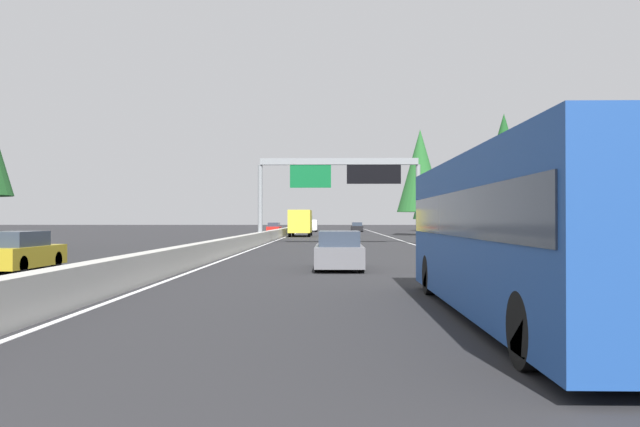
% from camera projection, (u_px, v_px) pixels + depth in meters
% --- Properties ---
extents(ground_plane, '(320.00, 320.00, 0.00)m').
position_uv_depth(ground_plane, '(279.00, 239.00, 63.25)').
color(ground_plane, '#262628').
extents(median_barrier, '(180.00, 0.56, 0.90)m').
position_uv_depth(median_barrier, '(290.00, 231.00, 83.26)').
color(median_barrier, '#ADAAA3').
rests_on(median_barrier, ground).
extents(shoulder_stripe_right, '(160.00, 0.16, 0.01)m').
position_uv_depth(shoulder_stripe_right, '(386.00, 236.00, 73.01)').
color(shoulder_stripe_right, silver).
rests_on(shoulder_stripe_right, ground).
extents(shoulder_stripe_median, '(160.00, 0.16, 0.01)m').
position_uv_depth(shoulder_stripe_median, '(289.00, 236.00, 73.25)').
color(shoulder_stripe_median, silver).
rests_on(shoulder_stripe_median, ground).
extents(sign_gantry_overhead, '(0.50, 12.68, 6.68)m').
position_uv_depth(sign_gantry_overhead, '(341.00, 176.00, 49.46)').
color(sign_gantry_overhead, gray).
rests_on(sign_gantry_overhead, ground).
extents(bus_far_right, '(11.50, 2.55, 3.10)m').
position_uv_depth(bus_far_right, '(521.00, 230.00, 12.05)').
color(bus_far_right, '#1E4793').
rests_on(bus_far_right, ground).
extents(sedan_mid_left, '(4.40, 1.80, 1.47)m').
position_uv_depth(sedan_mid_left, '(339.00, 251.00, 24.31)').
color(sedan_mid_left, slate).
rests_on(sedan_mid_left, ground).
extents(box_truck_near_right, '(8.50, 2.40, 2.95)m').
position_uv_depth(box_truck_near_right, '(301.00, 222.00, 71.76)').
color(box_truck_near_right, gold).
rests_on(box_truck_near_right, ground).
extents(pickup_near_center, '(5.60, 2.00, 1.86)m').
position_uv_depth(pickup_near_center, '(311.00, 226.00, 99.28)').
color(pickup_near_center, white).
rests_on(pickup_near_center, ground).
extents(sedan_mid_right, '(4.40, 1.80, 1.47)m').
position_uv_depth(sedan_mid_right, '(357.00, 227.00, 98.42)').
color(sedan_mid_right, black).
rests_on(sedan_mid_right, ground).
extents(oncoming_near, '(4.40, 1.80, 1.47)m').
position_uv_depth(oncoming_near, '(18.00, 252.00, 23.60)').
color(oncoming_near, '#AD931E').
rests_on(oncoming_near, ground).
extents(oncoming_far, '(4.40, 1.80, 1.47)m').
position_uv_depth(oncoming_far, '(274.00, 228.00, 89.43)').
color(oncoming_far, red).
rests_on(oncoming_far, ground).
extents(conifer_right_near, '(3.65, 3.65, 8.30)m').
position_uv_depth(conifer_right_near, '(504.00, 168.00, 38.14)').
color(conifer_right_near, '#4C3823').
rests_on(conifer_right_near, ground).
extents(conifer_right_mid, '(3.61, 3.61, 8.21)m').
position_uv_depth(conifer_right_mid, '(477.00, 193.00, 73.56)').
color(conifer_right_mid, '#4C3823').
rests_on(conifer_right_mid, ground).
extents(conifer_right_far, '(5.64, 5.64, 12.81)m').
position_uv_depth(conifer_right_far, '(420.00, 171.00, 76.62)').
color(conifer_right_far, '#4C3823').
rests_on(conifer_right_far, ground).
extents(conifer_right_distant, '(3.93, 3.93, 8.93)m').
position_uv_depth(conifer_right_distant, '(424.00, 199.00, 106.89)').
color(conifer_right_distant, '#4C3823').
rests_on(conifer_right_distant, ground).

